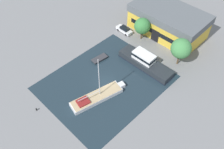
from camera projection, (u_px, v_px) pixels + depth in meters
ground_plane at (106, 82)px, 54.87m from camera, size 440.00×440.00×0.00m
water_canal at (106, 82)px, 54.86m from camera, size 21.41×26.27×0.01m
warehouse_building at (168, 21)px, 64.47m from camera, size 19.51×11.31×6.67m
quay_tree_near_building at (142, 26)px, 62.17m from camera, size 4.10×4.10×5.98m
quay_tree_by_water at (181, 49)px, 55.28m from camera, size 4.64×4.64×7.07m
parked_car at (124, 30)px, 66.23m from camera, size 4.75×1.86×1.60m
sailboat_moored at (97, 97)px, 51.45m from camera, size 5.33×12.53×10.87m
motor_cruiser at (145, 62)px, 57.48m from camera, size 13.81×4.04×3.39m
small_dinghy at (100, 59)px, 59.49m from camera, size 2.11×4.10×0.53m
mooring_bollard at (36, 109)px, 49.63m from camera, size 0.30×0.30×0.65m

